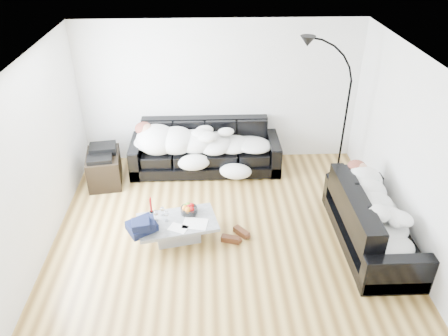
{
  "coord_description": "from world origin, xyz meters",
  "views": [
    {
      "loc": [
        -0.22,
        -5.13,
        4.18
      ],
      "look_at": [
        0.0,
        0.3,
        0.9
      ],
      "focal_mm": 35.0,
      "sensor_mm": 36.0,
      "label": 1
    }
  ],
  "objects_px": {
    "sofa_right": "(373,219)",
    "shoes": "(236,236)",
    "wine_glass_c": "(166,216)",
    "av_cabinet": "(104,168)",
    "floor_lamp": "(345,121)",
    "sleeper_right": "(376,206)",
    "coffee_table": "(178,230)",
    "sofa_back": "(205,148)",
    "candle_left": "(150,206)",
    "candle_right": "(151,205)",
    "stereo": "(102,151)",
    "fruit_bowl": "(189,209)",
    "wine_glass_b": "(156,215)",
    "sleeper_back": "(205,138)",
    "wine_glass_a": "(162,211)"
  },
  "relations": [
    {
      "from": "wine_glass_c",
      "to": "av_cabinet",
      "type": "bearing_deg",
      "value": 126.94
    },
    {
      "from": "candle_right",
      "to": "floor_lamp",
      "type": "relative_size",
      "value": 0.12
    },
    {
      "from": "wine_glass_a",
      "to": "wine_glass_c",
      "type": "bearing_deg",
      "value": -62.58
    },
    {
      "from": "wine_glass_a",
      "to": "av_cabinet",
      "type": "height_order",
      "value": "av_cabinet"
    },
    {
      "from": "fruit_bowl",
      "to": "sleeper_right",
      "type": "bearing_deg",
      "value": -8.15
    },
    {
      "from": "shoes",
      "to": "wine_glass_a",
      "type": "bearing_deg",
      "value": -160.92
    },
    {
      "from": "sofa_right",
      "to": "candle_left",
      "type": "bearing_deg",
      "value": 82.57
    },
    {
      "from": "coffee_table",
      "to": "wine_glass_a",
      "type": "height_order",
      "value": "wine_glass_a"
    },
    {
      "from": "candle_left",
      "to": "stereo",
      "type": "bearing_deg",
      "value": 124.63
    },
    {
      "from": "candle_right",
      "to": "floor_lamp",
      "type": "bearing_deg",
      "value": 23.44
    },
    {
      "from": "wine_glass_c",
      "to": "av_cabinet",
      "type": "relative_size",
      "value": 0.22
    },
    {
      "from": "fruit_bowl",
      "to": "wine_glass_b",
      "type": "relative_size",
      "value": 1.42
    },
    {
      "from": "sofa_right",
      "to": "shoes",
      "type": "bearing_deg",
      "value": 85.26
    },
    {
      "from": "fruit_bowl",
      "to": "shoes",
      "type": "height_order",
      "value": "fruit_bowl"
    },
    {
      "from": "sleeper_right",
      "to": "floor_lamp",
      "type": "xyz_separation_m",
      "value": [
        -0.01,
        1.76,
        0.47
      ]
    },
    {
      "from": "candle_left",
      "to": "av_cabinet",
      "type": "xyz_separation_m",
      "value": [
        -0.95,
        1.37,
        -0.17
      ]
    },
    {
      "from": "sofa_back",
      "to": "wine_glass_a",
      "type": "bearing_deg",
      "value": -108.77
    },
    {
      "from": "coffee_table",
      "to": "wine_glass_c",
      "type": "bearing_deg",
      "value": 177.78
    },
    {
      "from": "sleeper_right",
      "to": "coffee_table",
      "type": "relative_size",
      "value": 1.59
    },
    {
      "from": "sleeper_right",
      "to": "coffee_table",
      "type": "height_order",
      "value": "sleeper_right"
    },
    {
      "from": "sleeper_back",
      "to": "fruit_bowl",
      "type": "xyz_separation_m",
      "value": [
        -0.24,
        -1.75,
        -0.25
      ]
    },
    {
      "from": "wine_glass_b",
      "to": "wine_glass_c",
      "type": "relative_size",
      "value": 1.0
    },
    {
      "from": "sleeper_back",
      "to": "stereo",
      "type": "xyz_separation_m",
      "value": [
        -1.75,
        -0.33,
        -0.04
      ]
    },
    {
      "from": "wine_glass_a",
      "to": "sleeper_right",
      "type": "bearing_deg",
      "value": -6.26
    },
    {
      "from": "coffee_table",
      "to": "candle_right",
      "type": "bearing_deg",
      "value": 150.2
    },
    {
      "from": "sofa_right",
      "to": "stereo",
      "type": "height_order",
      "value": "sofa_right"
    },
    {
      "from": "sleeper_right",
      "to": "av_cabinet",
      "type": "relative_size",
      "value": 2.24
    },
    {
      "from": "candle_right",
      "to": "sleeper_back",
      "type": "bearing_deg",
      "value": 65.15
    },
    {
      "from": "coffee_table",
      "to": "candle_left",
      "type": "bearing_deg",
      "value": 150.52
    },
    {
      "from": "wine_glass_b",
      "to": "floor_lamp",
      "type": "distance_m",
      "value": 3.49
    },
    {
      "from": "sofa_back",
      "to": "sofa_right",
      "type": "bearing_deg",
      "value": -42.75
    },
    {
      "from": "sleeper_right",
      "to": "shoes",
      "type": "relative_size",
      "value": 3.91
    },
    {
      "from": "sofa_right",
      "to": "coffee_table",
      "type": "bearing_deg",
      "value": 86.08
    },
    {
      "from": "candle_left",
      "to": "stereo",
      "type": "xyz_separation_m",
      "value": [
        -0.95,
        1.37,
        0.17
      ]
    },
    {
      "from": "sofa_back",
      "to": "candle_right",
      "type": "xyz_separation_m",
      "value": [
        -0.79,
        -1.76,
        0.02
      ]
    },
    {
      "from": "sofa_right",
      "to": "fruit_bowl",
      "type": "bearing_deg",
      "value": 81.85
    },
    {
      "from": "shoes",
      "to": "stereo",
      "type": "relative_size",
      "value": 1.02
    },
    {
      "from": "wine_glass_b",
      "to": "wine_glass_c",
      "type": "xyz_separation_m",
      "value": [
        0.15,
        -0.02,
        -0.0
      ]
    },
    {
      "from": "av_cabinet",
      "to": "wine_glass_c",
      "type": "bearing_deg",
      "value": -61.44
    },
    {
      "from": "sofa_right",
      "to": "coffee_table",
      "type": "distance_m",
      "value": 2.78
    },
    {
      "from": "shoes",
      "to": "av_cabinet",
      "type": "xyz_separation_m",
      "value": [
        -2.18,
        1.63,
        0.22
      ]
    },
    {
      "from": "sofa_right",
      "to": "stereo",
      "type": "relative_size",
      "value": 4.67
    },
    {
      "from": "sleeper_right",
      "to": "coffee_table",
      "type": "bearing_deg",
      "value": 86.08
    },
    {
      "from": "sofa_right",
      "to": "shoes",
      "type": "distance_m",
      "value": 1.96
    },
    {
      "from": "av_cabinet",
      "to": "floor_lamp",
      "type": "xyz_separation_m",
      "value": [
        4.09,
        -0.02,
        0.83
      ]
    },
    {
      "from": "sofa_back",
      "to": "sofa_right",
      "type": "relative_size",
      "value": 1.3
    },
    {
      "from": "shoes",
      "to": "sofa_back",
      "type": "bearing_deg",
      "value": 130.07
    },
    {
      "from": "wine_glass_b",
      "to": "fruit_bowl",
      "type": "bearing_deg",
      "value": 18.61
    },
    {
      "from": "wine_glass_c",
      "to": "floor_lamp",
      "type": "height_order",
      "value": "floor_lamp"
    },
    {
      "from": "candle_left",
      "to": "candle_right",
      "type": "relative_size",
      "value": 0.86
    }
  ]
}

